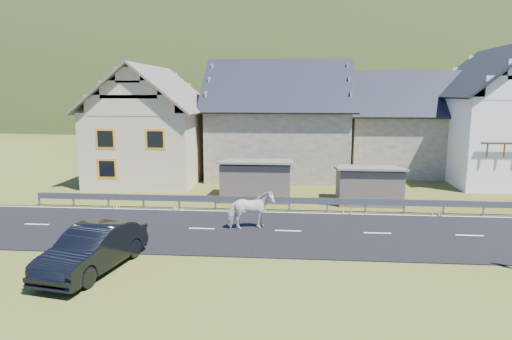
{
  "coord_description": "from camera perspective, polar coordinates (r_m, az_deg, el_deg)",
  "views": [
    {
      "loc": [
        0.26,
        -20.07,
        6.28
      ],
      "look_at": [
        -1.63,
        1.83,
        2.52
      ],
      "focal_mm": 32.0,
      "sensor_mm": 36.0,
      "label": 1
    }
  ],
  "objects": [
    {
      "name": "house_stone_a",
      "position": [
        35.13,
        2.89,
        7.0
      ],
      "size": [
        10.8,
        9.8,
        8.9
      ],
      "color": "#AFA589",
      "rests_on": "ground"
    },
    {
      "name": "conifer_patch",
      "position": [
        141.32,
        -18.33,
        9.1
      ],
      "size": [
        76.0,
        50.0,
        28.0
      ],
      "primitive_type": "ellipsoid",
      "color": "black",
      "rests_on": "ground"
    },
    {
      "name": "shed_left",
      "position": [
        27.16,
        0.07,
        -1.29
      ],
      "size": [
        4.3,
        3.3,
        2.4
      ],
      "primitive_type": "cube",
      "color": "#6B5F53",
      "rests_on": "ground"
    },
    {
      "name": "mountain",
      "position": [
        201.84,
        6.23,
        2.16
      ],
      "size": [
        440.0,
        280.0,
        260.0
      ],
      "primitive_type": "ellipsoid",
      "color": "#213514",
      "rests_on": "ground"
    },
    {
      "name": "house_stone_b",
      "position": [
        38.14,
        18.28,
        6.15
      ],
      "size": [
        9.8,
        8.8,
        8.1
      ],
      "color": "#AFA589",
      "rests_on": "ground"
    },
    {
      "name": "house_cream",
      "position": [
        33.72,
        -12.88,
        6.19
      ],
      "size": [
        7.8,
        9.8,
        8.3
      ],
      "color": "beige",
      "rests_on": "ground"
    },
    {
      "name": "guardrail",
      "position": [
        24.43,
        4.19,
        -3.86
      ],
      "size": [
        28.1,
        0.09,
        0.75
      ],
      "color": "#93969B",
      "rests_on": "ground"
    },
    {
      "name": "house_white",
      "position": [
        37.14,
        28.52,
        6.66
      ],
      "size": [
        8.8,
        10.8,
        9.7
      ],
      "color": "white",
      "rests_on": "ground"
    },
    {
      "name": "lane_markings",
      "position": [
        21.01,
        4.04,
        -7.58
      ],
      "size": [
        60.0,
        6.6,
        0.01
      ],
      "primitive_type": "cube",
      "color": "silver",
      "rests_on": "road"
    },
    {
      "name": "ground",
      "position": [
        21.03,
        4.03,
        -7.69
      ],
      "size": [
        160.0,
        160.0,
        0.0
      ],
      "primitive_type": "plane",
      "color": "#3D3F12",
      "rests_on": "ground"
    },
    {
      "name": "horse",
      "position": [
        21.08,
        -0.68,
        -5.02
      ],
      "size": [
        1.6,
        2.28,
        1.76
      ],
      "primitive_type": "imported",
      "rotation": [
        0.0,
        0.0,
        1.92
      ],
      "color": "silver",
      "rests_on": "road"
    },
    {
      "name": "shed_right",
      "position": [
        26.93,
        13.9,
        -1.89
      ],
      "size": [
        3.8,
        2.9,
        2.2
      ],
      "primitive_type": "cube",
      "color": "#6B5F53",
      "rests_on": "ground"
    },
    {
      "name": "road",
      "position": [
        21.02,
        4.03,
        -7.64
      ],
      "size": [
        60.0,
        7.0,
        0.04
      ],
      "primitive_type": "cube",
      "color": "black",
      "rests_on": "ground"
    },
    {
      "name": "car",
      "position": [
        17.4,
        -19.7,
        -9.23
      ],
      "size": [
        2.57,
        5.09,
        1.6
      ],
      "primitive_type": "imported",
      "rotation": [
        0.0,
        0.0,
        -0.19
      ],
      "color": "black",
      "rests_on": "ground"
    }
  ]
}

